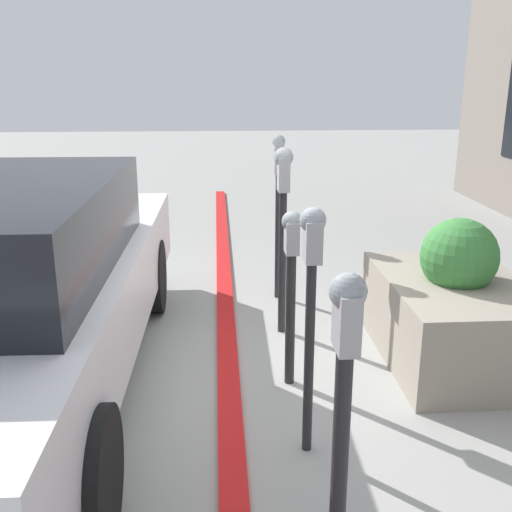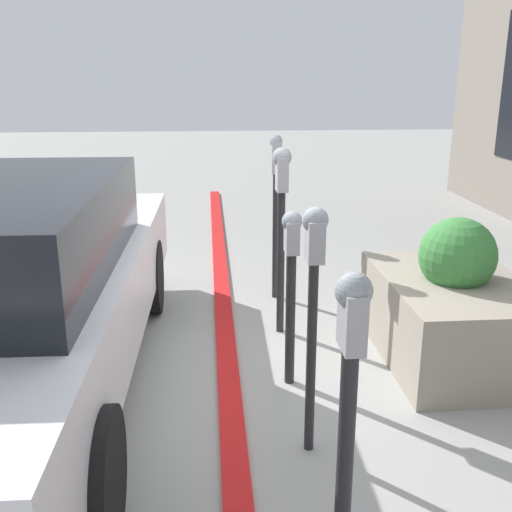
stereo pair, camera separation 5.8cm
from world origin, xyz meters
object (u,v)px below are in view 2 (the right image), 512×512
at_px(parking_meter_middle, 291,270).
at_px(parking_meter_fourth, 281,204).
at_px(parking_meter_nearest, 350,370).
at_px(planter_box, 452,309).
at_px(parking_meter_second, 313,280).
at_px(parking_meter_farthest, 276,187).

distance_m(parking_meter_middle, parking_meter_fourth, 0.94).
bearing_deg(parking_meter_nearest, planter_box, -33.72).
xyz_separation_m(parking_meter_second, parking_meter_fourth, (1.71, -0.03, 0.07)).
relative_size(parking_meter_nearest, parking_meter_fourth, 0.87).
distance_m(parking_meter_nearest, parking_meter_middle, 1.61).
relative_size(parking_meter_fourth, parking_meter_farthest, 0.99).
bearing_deg(parking_meter_second, parking_meter_nearest, -178.44).
xyz_separation_m(parking_meter_second, parking_meter_farthest, (2.54, -0.08, 0.05)).
distance_m(parking_meter_second, planter_box, 1.83).
height_order(parking_meter_middle, planter_box, parking_meter_middle).
bearing_deg(parking_meter_second, parking_meter_fourth, -1.04).
height_order(parking_meter_nearest, parking_meter_fourth, parking_meter_fourth).
bearing_deg(parking_meter_farthest, planter_box, -139.46).
xyz_separation_m(parking_meter_fourth, planter_box, (-0.60, -1.27, -0.73)).
bearing_deg(parking_meter_second, parking_meter_farthest, -1.74).
relative_size(parking_meter_nearest, planter_box, 0.88).
height_order(parking_meter_middle, parking_meter_farthest, parking_meter_farthest).
distance_m(parking_meter_second, parking_meter_farthest, 2.54).
bearing_deg(parking_meter_nearest, parking_meter_farthest, -0.96).
bearing_deg(parking_meter_middle, parking_meter_farthest, -2.83).
distance_m(parking_meter_second, parking_meter_fourth, 1.71).
distance_m(parking_meter_middle, parking_meter_farthest, 1.75).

